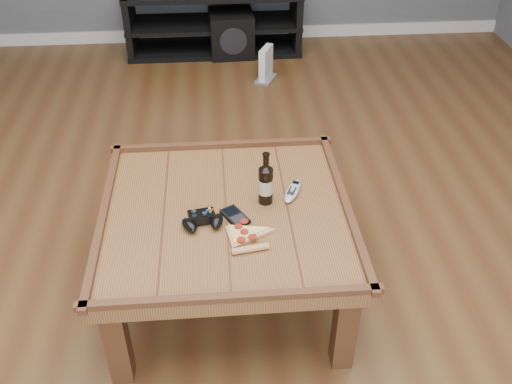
{
  "coord_description": "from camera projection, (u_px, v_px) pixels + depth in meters",
  "views": [
    {
      "loc": [
        -0.02,
        -1.81,
        1.87
      ],
      "look_at": [
        0.12,
        0.02,
        0.52
      ],
      "focal_mm": 40.0,
      "sensor_mm": 36.0,
      "label": 1
    }
  ],
  "objects": [
    {
      "name": "smartphone",
      "position": [
        235.0,
        216.0,
        2.25
      ],
      "size": [
        0.12,
        0.14,
        0.02
      ],
      "rotation": [
        0.0,
        0.0,
        0.51
      ],
      "color": "black",
      "rests_on": "coffee_table"
    },
    {
      "name": "coffee_table",
      "position": [
        226.0,
        222.0,
        2.33
      ],
      "size": [
        1.03,
        1.03,
        0.48
      ],
      "color": "#502F16",
      "rests_on": "ground"
    },
    {
      "name": "game_console",
      "position": [
        266.0,
        65.0,
        4.24
      ],
      "size": [
        0.19,
        0.23,
        0.25
      ],
      "rotation": [
        0.0,
        0.0,
        -0.43
      ],
      "color": "slate",
      "rests_on": "ground"
    },
    {
      "name": "pizza_slice",
      "position": [
        245.0,
        236.0,
        2.15
      ],
      "size": [
        0.19,
        0.27,
        0.03
      ],
      "rotation": [
        0.0,
        0.0,
        0.17
      ],
      "color": "tan",
      "rests_on": "coffee_table"
    },
    {
      "name": "game_controller",
      "position": [
        202.0,
        220.0,
        2.2
      ],
      "size": [
        0.18,
        0.13,
        0.05
      ],
      "rotation": [
        0.0,
        0.0,
        0.16
      ],
      "color": "black",
      "rests_on": "coffee_table"
    },
    {
      "name": "baseboard",
      "position": [
        214.0,
        34.0,
        4.93
      ],
      "size": [
        5.0,
        0.02,
        0.1
      ],
      "primitive_type": "cube",
      "color": "silver",
      "rests_on": "ground"
    },
    {
      "name": "subwoofer",
      "position": [
        231.0,
        33.0,
        4.61
      ],
      "size": [
        0.36,
        0.36,
        0.34
      ],
      "rotation": [
        0.0,
        0.0,
        0.05
      ],
      "color": "black",
      "rests_on": "ground"
    },
    {
      "name": "beer_bottle",
      "position": [
        266.0,
        183.0,
        2.28
      ],
      "size": [
        0.06,
        0.06,
        0.23
      ],
      "color": "black",
      "rests_on": "coffee_table"
    },
    {
      "name": "remote_control",
      "position": [
        293.0,
        191.0,
        2.38
      ],
      "size": [
        0.12,
        0.18,
        0.02
      ],
      "rotation": [
        0.0,
        0.0,
        -0.41
      ],
      "color": "#A0A5AE",
      "rests_on": "coffee_table"
    },
    {
      "name": "ground",
      "position": [
        229.0,
        289.0,
        2.56
      ],
      "size": [
        6.0,
        6.0,
        0.0
      ],
      "primitive_type": "plane",
      "color": "#4D2C16",
      "rests_on": "ground"
    },
    {
      "name": "media_console",
      "position": [
        214.0,
        22.0,
        4.62
      ],
      "size": [
        1.4,
        0.45,
        0.5
      ],
      "color": "black",
      "rests_on": "ground"
    }
  ]
}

